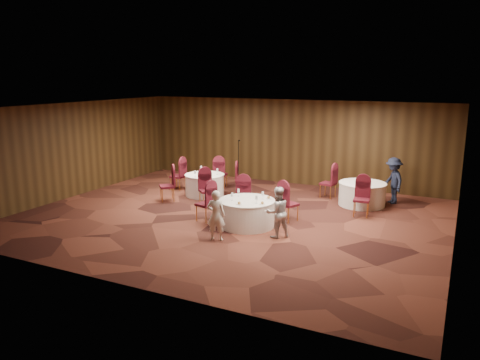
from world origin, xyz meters
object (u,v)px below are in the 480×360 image
at_px(woman_a, 216,215).
at_px(man_c, 393,181).
at_px(woman_b, 277,212).
at_px(table_main, 247,213).
at_px(table_right, 362,194).
at_px(mic_stand, 239,170).
at_px(table_left, 205,185).

height_order(woman_a, man_c, man_c).
bearing_deg(woman_b, table_main, -70.56).
height_order(woman_b, man_c, man_c).
height_order(table_main, table_right, same).
xyz_separation_m(mic_stand, woman_b, (3.66, -5.20, 0.18)).
bearing_deg(woman_b, woman_a, -12.09).
xyz_separation_m(table_right, woman_b, (-1.33, -4.03, 0.29)).
relative_size(table_main, table_left, 1.14).
distance_m(table_left, mic_stand, 2.29).
bearing_deg(man_c, table_right, -85.19).
height_order(woman_a, woman_b, woman_b).
bearing_deg(woman_a, table_main, -111.92).
distance_m(table_main, mic_stand, 5.35).
bearing_deg(table_main, man_c, 52.27).
height_order(table_main, mic_stand, mic_stand).
bearing_deg(woman_b, table_right, -154.30).
bearing_deg(woman_b, man_c, -160.71).
bearing_deg(man_c, mic_stand, -129.35).
bearing_deg(man_c, table_main, -72.34).
height_order(table_right, woman_a, woman_a).
relative_size(table_left, woman_a, 1.05).
bearing_deg(mic_stand, man_c, -4.74).
height_order(table_right, woman_b, woman_b).
height_order(table_left, table_right, same).
height_order(table_main, woman_b, woman_b).
height_order(table_left, man_c, man_c).
height_order(mic_stand, woman_a, mic_stand).
height_order(table_right, man_c, man_c).
height_order(table_main, man_c, man_c).
distance_m(table_main, man_c, 5.34).
relative_size(table_left, table_right, 0.91).
bearing_deg(table_main, woman_a, -98.52).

